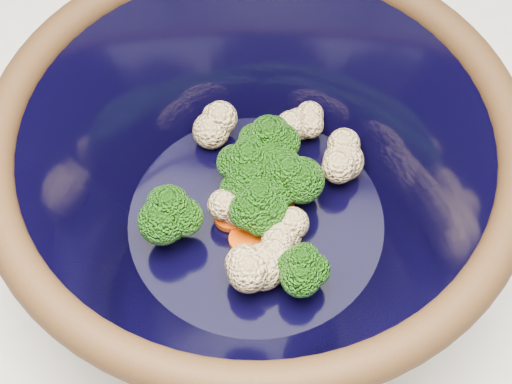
{
  "coord_description": "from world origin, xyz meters",
  "views": [
    {
      "loc": [
        -0.02,
        -0.31,
        1.4
      ],
      "look_at": [
        -0.07,
        -0.04,
        0.97
      ],
      "focal_mm": 50.0,
      "sensor_mm": 36.0,
      "label": 1
    }
  ],
  "objects": [
    {
      "name": "vegetable_pile",
      "position": [
        -0.07,
        -0.03,
        0.96
      ],
      "size": [
        0.16,
        0.16,
        0.06
      ],
      "color": "#608442",
      "rests_on": "mixing_bowl"
    },
    {
      "name": "mixing_bowl",
      "position": [
        -0.07,
        -0.04,
        0.99
      ],
      "size": [
        0.38,
        0.38,
        0.15
      ],
      "rotation": [
        0.0,
        0.0,
        -0.13
      ],
      "color": "black",
      "rests_on": "counter"
    },
    {
      "name": "counter",
      "position": [
        0.0,
        0.0,
        0.45
      ],
      "size": [
        1.2,
        1.2,
        0.9
      ],
      "primitive_type": "cube",
      "color": "beige",
      "rests_on": "ground"
    }
  ]
}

